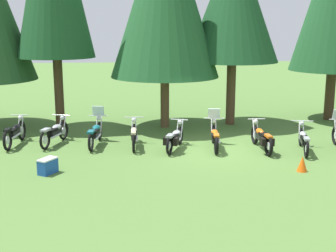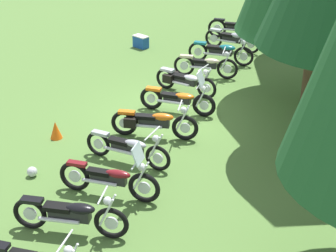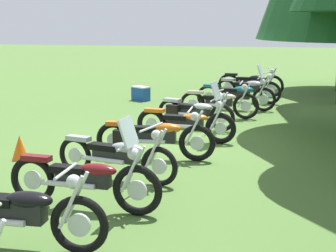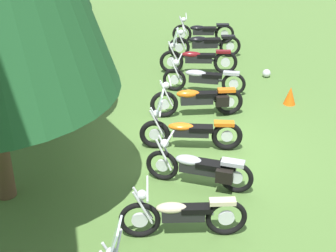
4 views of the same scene
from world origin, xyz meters
name	(u,v)px [view 2 (image 2 of 4)]	position (x,y,z in m)	size (l,w,h in m)	color
ground_plane	(172,113)	(0.00, 0.00, 0.00)	(80.00, 80.00, 0.00)	#4C7033
motorcycle_0	(236,28)	(-7.38, 1.31, 0.46)	(0.68, 2.29, 1.03)	black
motorcycle_1	(233,39)	(-5.92, 1.27, 0.46)	(0.93, 2.16, 1.01)	black
motorcycle_2	(222,51)	(-4.40, 1.00, 0.48)	(0.71, 2.37, 1.36)	black
motorcycle_3	(206,65)	(-2.99, 0.62, 0.44)	(0.72, 2.17, 1.01)	black
motorcycle_4	(184,80)	(-1.54, 0.11, 0.43)	(1.01, 2.04, 0.99)	black
motorcycle_5	(178,99)	(-0.08, 0.16, 0.44)	(0.75, 2.28, 1.35)	black
motorcycle_6	(153,122)	(1.54, -0.25, 0.45)	(0.66, 2.34, 1.01)	black
motorcycle_7	(128,147)	(2.95, -0.56, 0.43)	(0.89, 2.25, 0.98)	black
motorcycle_8	(110,178)	(4.41, -0.59, 0.46)	(0.69, 2.35, 1.37)	black
motorcycle_9	(71,214)	(5.80, -0.99, 0.46)	(0.63, 2.38, 1.01)	black
picnic_cooler	(141,42)	(-5.64, -2.23, 0.24)	(0.60, 0.68, 0.47)	#19479E
traffic_cone	(56,130)	(2.05, -2.76, 0.24)	(0.32, 0.32, 0.48)	#EA590F
dropped_helmet	(32,172)	(3.95, -2.62, 0.12)	(0.24, 0.24, 0.24)	silver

